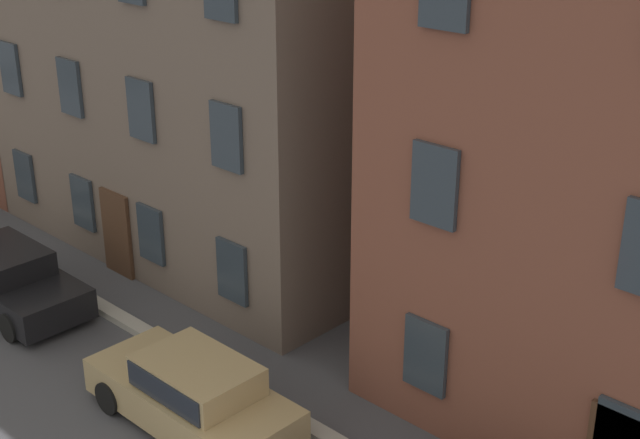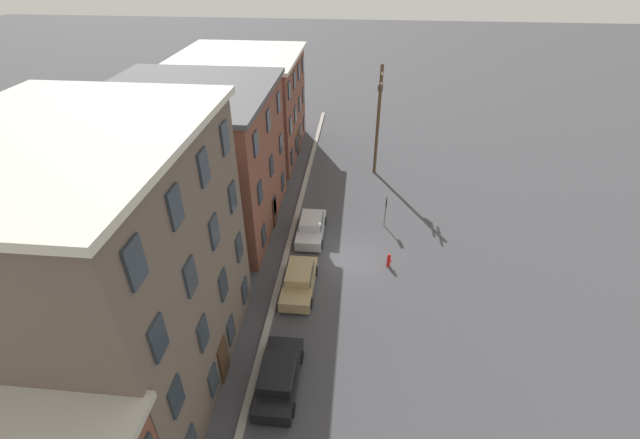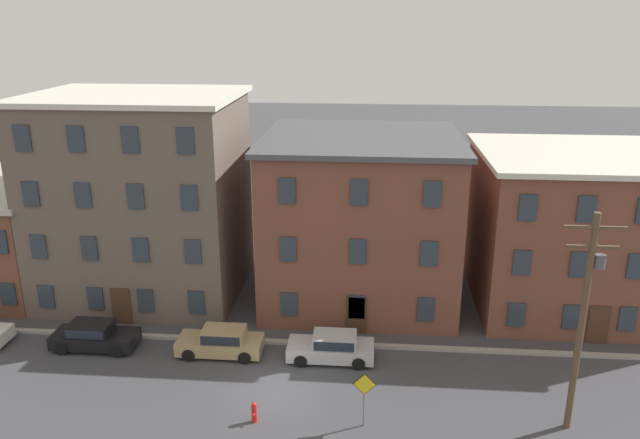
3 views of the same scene
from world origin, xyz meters
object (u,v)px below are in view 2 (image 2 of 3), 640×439
(car_black, at_px, (279,376))
(utility_pole, at_px, (378,115))
(car_tan, at_px, (299,280))
(caution_sign, at_px, (386,206))
(fire_hydrant, at_px, (389,260))
(car_silver, at_px, (311,226))

(car_black, bearing_deg, utility_pole, -11.64)
(car_tan, xyz_separation_m, utility_pole, (16.21, -4.72, 4.67))
(car_black, relative_size, caution_sign, 1.72)
(car_black, relative_size, car_tan, 1.00)
(caution_sign, relative_size, fire_hydrant, 2.67)
(car_black, xyz_separation_m, car_silver, (12.64, -0.12, 0.00))
(car_tan, relative_size, caution_sign, 1.72)
(car_black, xyz_separation_m, car_tan, (6.88, -0.04, 0.00))
(car_silver, xyz_separation_m, caution_sign, (1.71, -5.31, 0.97))
(car_black, distance_m, utility_pole, 24.03)
(car_black, bearing_deg, car_silver, -0.54)
(car_black, bearing_deg, car_tan, -0.33)
(car_black, height_order, utility_pole, utility_pole)
(car_tan, bearing_deg, caution_sign, -35.84)
(car_silver, distance_m, fire_hydrant, 6.22)
(car_silver, height_order, utility_pole, utility_pole)
(car_black, xyz_separation_m, caution_sign, (14.34, -5.43, 0.97))
(utility_pole, bearing_deg, caution_sign, -175.57)
(car_tan, bearing_deg, car_black, 179.67)
(car_silver, bearing_deg, car_black, 179.46)
(car_tan, bearing_deg, utility_pole, -16.22)
(caution_sign, distance_m, fire_hydrant, 4.88)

